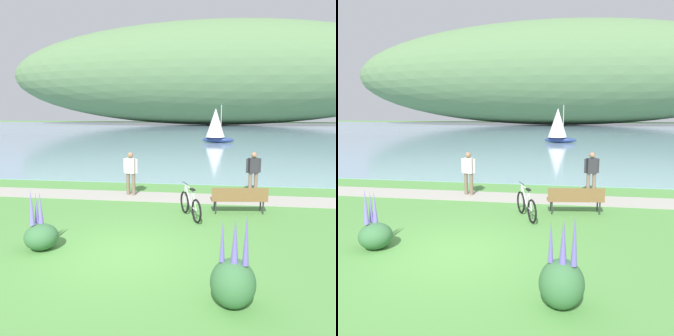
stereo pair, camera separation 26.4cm
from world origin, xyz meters
The scene contains 11 objects.
ground_plane centered at (0.00, 0.00, 0.00)m, with size 200.00×200.00×0.00m, color #518E42.
bay_water centered at (0.00, 47.71, 0.02)m, with size 180.00×80.00×0.04m, color #7A99B2.
distant_hillside centered at (2.05, 74.13, 11.70)m, with size 98.31×28.00×23.32m, color #567A4C.
shoreline_path centered at (0.00, 5.31, 0.01)m, with size 60.00×1.50×0.01m, color #A39E93.
park_bench_near_camera centered at (2.93, 3.59, 0.52)m, with size 1.84×0.69×0.88m.
bicycle_leaning_near_bench centered at (1.39, 2.94, 0.40)m, with size 0.79×1.64×1.01m.
person_at_shoreline centered at (3.65, 6.18, 0.98)m, with size 0.59×0.32×1.71m.
person_on_the_grass centered at (-1.14, 5.48, 0.98)m, with size 0.60×0.30×1.71m.
echium_bush_closest_to_camera centered at (2.45, -1.84, 0.48)m, with size 0.77×0.77×1.70m.
echium_bush_beside_closest centered at (-2.00, 0.00, 0.37)m, with size 0.80×0.80×1.48m.
sailboat_mid_bay centered at (2.26, 28.24, 1.86)m, with size 3.36×2.11×3.87m.
Camera 2 is at (2.33, -7.20, 3.30)m, focal length 36.14 mm.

